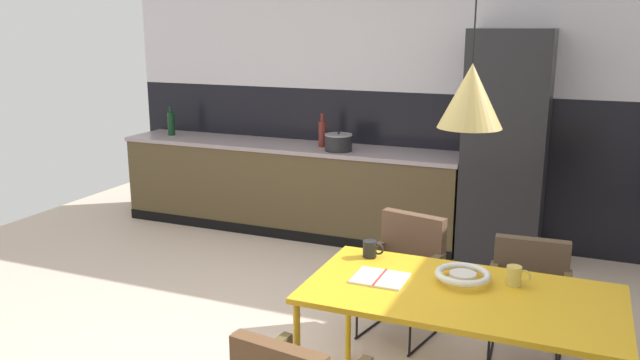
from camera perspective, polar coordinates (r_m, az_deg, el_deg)
name	(u,v)px	position (r m, az deg, el deg)	size (l,w,h in m)	color
back_wall_splashback_dark	(414,165)	(6.38, 8.40, 1.36)	(6.26, 0.12, 1.43)	black
back_wall_panel_upper	(419,16)	(6.24, 8.87, 14.34)	(6.26, 0.12, 1.43)	silver
kitchen_counter	(288,187)	(6.52, -2.92, -0.66)	(3.55, 0.63, 0.90)	#4F4026
refrigerator_column	(505,148)	(5.81, 16.26, 2.79)	(0.69, 0.60, 2.04)	#232326
dining_table	(461,300)	(3.40, 12.52, -10.45)	(1.59, 0.84, 0.74)	gold
armchair_corner_seat	(529,286)	(4.19, 18.23, -8.97)	(0.51, 0.49, 0.76)	brown
armchair_near_window	(404,261)	(4.36, 7.55, -7.20)	(0.57, 0.56, 0.82)	brown
fruit_bowl	(463,275)	(3.48, 12.66, -8.32)	(0.29, 0.29, 0.06)	silver
open_book	(380,278)	(3.46, 5.40, -8.74)	(0.28, 0.24, 0.02)	white
mug_short_terracotta	(370,249)	(3.76, 4.53, -6.17)	(0.13, 0.08, 0.10)	black
mug_tall_blue	(515,276)	(3.50, 17.03, -8.21)	(0.13, 0.08, 0.11)	gold
cooking_pot	(339,142)	(6.05, 1.67, 3.38)	(0.26, 0.26, 0.19)	black
bottle_wine_green	(171,123)	(7.10, -13.18, 4.96)	(0.08, 0.08, 0.32)	#0F3319
bottle_spice_small	(322,133)	(6.26, 0.20, 4.23)	(0.08, 0.08, 0.33)	maroon
pendant_lamp_over_table_near	(471,96)	(3.07, 13.36, 7.36)	(0.30, 0.30, 1.22)	black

